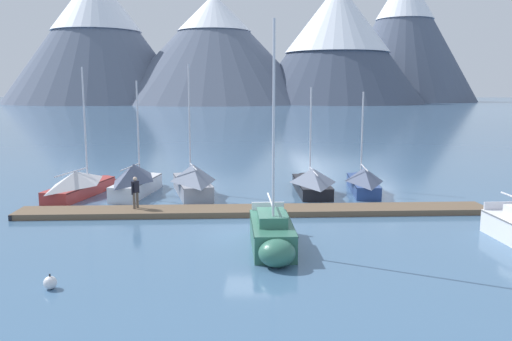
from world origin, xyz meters
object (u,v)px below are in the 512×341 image
(sailboat_second_berth, at_px, (137,180))
(sailboat_far_berth, at_px, (311,180))
(person_on_dock, at_px, (135,190))
(mooring_buoy_channel_marker, at_px, (50,283))
(sailboat_outer_slip, at_px, (363,180))
(sailboat_mid_dock_port, at_px, (192,180))
(sailboat_nearest_berth, at_px, (80,183))
(sailboat_mid_dock_starboard, at_px, (272,234))

(sailboat_second_berth, xyz_separation_m, sailboat_far_berth, (10.95, 1.18, -0.20))
(person_on_dock, distance_m, mooring_buoy_channel_marker, 10.65)
(sailboat_far_berth, xyz_separation_m, sailboat_outer_slip, (3.32, 0.22, 0.02))
(sailboat_mid_dock_port, bearing_deg, sailboat_nearest_berth, -175.72)
(sailboat_second_berth, xyz_separation_m, sailboat_outer_slip, (14.27, 1.40, -0.18))
(sailboat_far_berth, height_order, sailboat_outer_slip, sailboat_far_berth)
(sailboat_nearest_berth, xyz_separation_m, sailboat_mid_dock_starboard, (11.87, -10.81, -0.09))
(sailboat_mid_dock_starboard, xyz_separation_m, person_on_dock, (-7.22, 6.14, 0.59))
(mooring_buoy_channel_marker, bearing_deg, sailboat_second_berth, 93.82)
(sailboat_second_berth, distance_m, mooring_buoy_channel_marker, 15.67)
(sailboat_outer_slip, bearing_deg, sailboat_far_berth, -176.22)
(sailboat_nearest_berth, height_order, person_on_dock, sailboat_nearest_berth)
(sailboat_mid_dock_port, xyz_separation_m, sailboat_outer_slip, (10.84, 1.23, -0.17))
(person_on_dock, bearing_deg, sailboat_nearest_berth, 134.86)
(sailboat_far_berth, height_order, mooring_buoy_channel_marker, sailboat_far_berth)
(sailboat_mid_dock_port, distance_m, sailboat_mid_dock_starboard, 12.39)
(sailboat_far_berth, distance_m, person_on_dock, 11.55)
(sailboat_mid_dock_starboard, relative_size, mooring_buoy_channel_marker, 17.67)
(sailboat_nearest_berth, bearing_deg, sailboat_outer_slip, 5.63)
(sailboat_second_berth, height_order, person_on_dock, sailboat_second_berth)
(sailboat_nearest_berth, xyz_separation_m, sailboat_far_berth, (14.39, 1.52, -0.01))
(sailboat_far_berth, bearing_deg, mooring_buoy_channel_marker, -120.53)
(sailboat_outer_slip, distance_m, mooring_buoy_channel_marker, 21.56)
(sailboat_second_berth, distance_m, person_on_dock, 5.17)
(sailboat_mid_dock_starboard, bearing_deg, sailboat_outer_slip, 65.07)
(sailboat_second_berth, distance_m, sailboat_far_berth, 11.01)
(sailboat_mid_dock_port, relative_size, sailboat_mid_dock_starboard, 0.87)
(sailboat_mid_dock_port, relative_size, sailboat_far_berth, 1.12)
(sailboat_second_berth, xyz_separation_m, mooring_buoy_channel_marker, (1.04, -15.62, -0.73))
(sailboat_outer_slip, height_order, mooring_buoy_channel_marker, sailboat_outer_slip)
(sailboat_mid_dock_starboard, bearing_deg, sailboat_mid_dock_port, 113.82)
(sailboat_mid_dock_starboard, bearing_deg, sailboat_second_berth, 127.07)
(sailboat_mid_dock_starboard, distance_m, sailboat_outer_slip, 13.85)
(sailboat_far_berth, xyz_separation_m, person_on_dock, (-9.74, -6.20, 0.51))
(sailboat_nearest_berth, relative_size, person_on_dock, 4.67)
(sailboat_mid_dock_starboard, height_order, sailboat_outer_slip, sailboat_mid_dock_starboard)
(sailboat_mid_dock_port, distance_m, person_on_dock, 5.65)
(sailboat_nearest_berth, distance_m, sailboat_mid_dock_port, 6.89)
(sailboat_second_berth, bearing_deg, sailboat_outer_slip, 5.59)
(mooring_buoy_channel_marker, bearing_deg, sailboat_mid_dock_port, 81.40)
(sailboat_nearest_berth, distance_m, sailboat_mid_dock_starboard, 16.06)
(sailboat_second_berth, distance_m, sailboat_mid_dock_port, 3.43)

